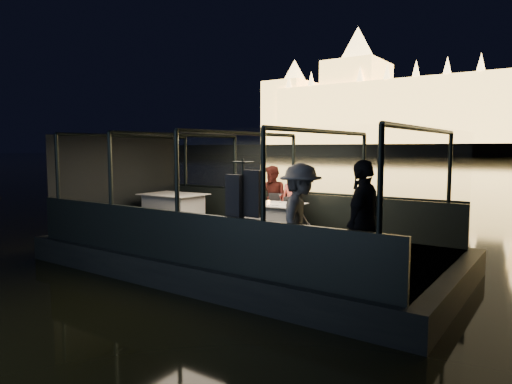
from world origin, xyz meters
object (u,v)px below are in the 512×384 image
Objects in this scene: passenger_stripe at (300,222)px; coat_stand at (243,216)px; person_woman_coral at (292,201)px; dining_table_central at (270,220)px; chair_port_right at (288,216)px; passenger_dark at (363,226)px; person_man_maroon at (272,200)px; dining_table_aft at (174,211)px; chair_port_left at (273,214)px; wine_bottle at (246,196)px.

coat_stand is at bearing 86.05° from passenger_stripe.
coat_stand is 1.26× the size of person_woman_coral.
dining_table_central is at bearing 113.88° from coat_stand.
passenger_dark is at bearing -47.07° from chair_port_right.
person_man_maroon is (-0.53, -0.01, 0.00)m from person_woman_coral.
dining_table_aft is 5.43m from passenger_stripe.
person_man_maroon is at bearing 119.72° from dining_table_central.
passenger_stripe reaches higher than person_woman_coral.
person_man_maroon is at bearing 169.05° from person_woman_coral.
wine_bottle is at bearing -135.10° from chair_port_left.
chair_port_right is 3.19m from coat_stand.
person_man_maroon is (2.43, 0.93, 0.36)m from dining_table_aft.
chair_port_left is at bearing 64.23° from wine_bottle.
coat_stand reaches higher than wine_bottle.
chair_port_right is 0.48m from person_woman_coral.
chair_port_left is at bearing -130.99° from passenger_dark.
wine_bottle is at bearing -138.62° from person_woman_coral.
chair_port_right is 0.59× the size of person_woman_coral.
coat_stand is 0.96m from passenger_stripe.
passenger_stripe is at bearing -82.09° from passenger_dark.
coat_stand is at bearing -31.19° from dining_table_aft.
chair_port_right is at bearing 67.73° from dining_table_central.
passenger_stripe is 6.33× the size of wine_bottle.
chair_port_right is (0.18, 0.45, 0.06)m from dining_table_central.
wine_bottle is at bearing -80.07° from person_man_maroon.
dining_table_central is 3.14m from passenger_stripe.
chair_port_left is 3.45m from coat_stand.
wine_bottle is (-0.78, -0.56, 0.47)m from chair_port_right.
dining_table_central is 0.49m from chair_port_right.
passenger_dark reaches higher than person_man_maroon.
wine_bottle reaches higher than chair_port_right.
person_woman_coral is 0.92× the size of person_man_maroon.
passenger_dark is at bearing -29.48° from wine_bottle.
dining_table_central is 0.89m from person_woman_coral.
person_man_maroon reaches higher than chair_port_left.
chair_port_left is 0.53m from person_woman_coral.
chair_port_left is 0.42m from person_man_maroon.
person_woman_coral is 0.53m from person_man_maroon.
person_woman_coral is 1.15m from wine_bottle.
passenger_stripe is (0.93, 0.24, -0.05)m from coat_stand.
person_man_maroon is 5.64× the size of wine_bottle.
chair_port_right is 0.47× the size of coat_stand.
chair_port_right is 1.07m from wine_bottle.
wine_bottle is at bearing -169.78° from dining_table_central.
coat_stand is at bearing -66.12° from dining_table_central.
coat_stand reaches higher than passenger_dark.
dining_table_central is 3.75m from passenger_dark.
dining_table_central is 0.63m from chair_port_left.
chair_port_left reaches higher than dining_table_central.
passenger_dark reaches higher than dining_table_central.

